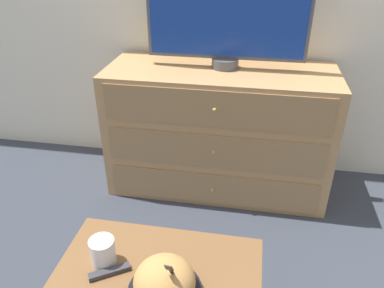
% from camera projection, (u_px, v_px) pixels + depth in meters
% --- Properties ---
extents(ground_plane, '(12.00, 12.00, 0.00)m').
position_uv_depth(ground_plane, '(223.00, 159.00, 2.83)').
color(ground_plane, '#383D47').
extents(dresser, '(1.36, 0.55, 0.80)m').
position_uv_depth(dresser, '(219.00, 131.00, 2.38)').
color(dresser, tan).
rests_on(dresser, ground_plane).
extents(tv, '(0.91, 0.16, 0.70)m').
position_uv_depth(tv, '(228.00, 3.00, 2.03)').
color(tv, '#515156').
rests_on(tv, dresser).
extents(takeout_bowl, '(0.24, 0.24, 0.20)m').
position_uv_depth(takeout_bowl, '(165.00, 285.00, 1.16)').
color(takeout_bowl, black).
rests_on(takeout_bowl, coffee_table).
extents(drink_cup, '(0.09, 0.09, 0.10)m').
position_uv_depth(drink_cup, '(103.00, 253.00, 1.30)').
color(drink_cup, beige).
rests_on(drink_cup, coffee_table).
extents(remote_control, '(0.13, 0.10, 0.02)m').
position_uv_depth(remote_control, '(110.00, 272.00, 1.27)').
color(remote_control, '#38383D').
rests_on(remote_control, coffee_table).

